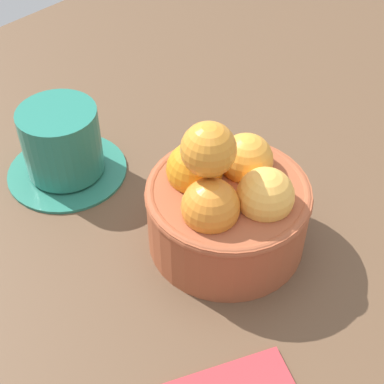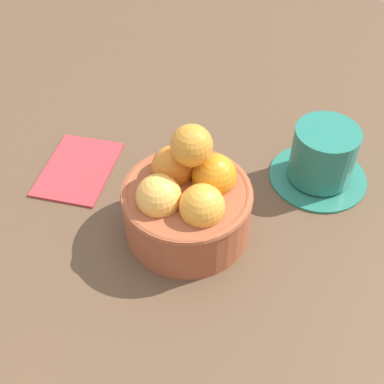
# 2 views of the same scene
# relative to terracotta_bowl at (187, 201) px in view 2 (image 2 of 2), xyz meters

# --- Properties ---
(ground_plane) EXTENTS (1.39, 0.95, 0.04)m
(ground_plane) POSITION_rel_terracotta_bowl_xyz_m (0.00, -0.00, -0.07)
(ground_plane) COLOR brown
(terracotta_bowl) EXTENTS (0.14, 0.14, 0.13)m
(terracotta_bowl) POSITION_rel_terracotta_bowl_xyz_m (0.00, 0.00, 0.00)
(terracotta_bowl) COLOR #9E4C2D
(terracotta_bowl) RESTS_ON ground_plane
(coffee_cup) EXTENTS (0.12, 0.12, 0.07)m
(coffee_cup) POSITION_rel_terracotta_bowl_xyz_m (-0.04, 0.17, -0.01)
(coffee_cup) COLOR #27725E
(coffee_cup) RESTS_ON ground_plane
(folded_napkin) EXTENTS (0.14, 0.12, 0.01)m
(folded_napkin) POSITION_rel_terracotta_bowl_xyz_m (-0.13, -0.11, -0.04)
(folded_napkin) COLOR #B23338
(folded_napkin) RESTS_ON ground_plane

